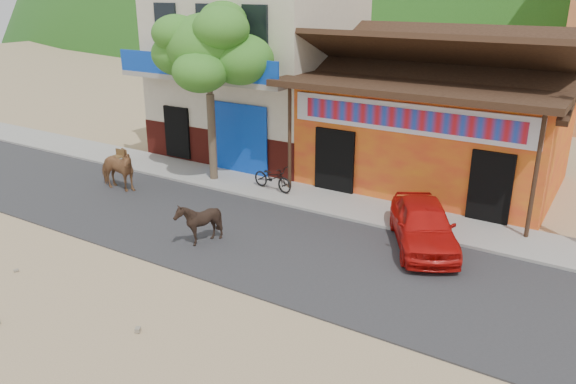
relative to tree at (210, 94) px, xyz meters
name	(u,v)px	position (x,y,z in m)	size (l,w,h in m)	color
ground	(212,283)	(4.60, -5.80, -3.12)	(120.00, 120.00, 0.00)	#9E825B
road	(270,244)	(4.60, -3.30, -3.10)	(60.00, 5.00, 0.04)	#28282B
sidewalk	(331,203)	(4.60, 0.20, -3.06)	(60.00, 2.00, 0.12)	gray
dance_club	(437,132)	(6.60, 4.20, -1.32)	(8.00, 6.00, 3.60)	orange
cafe_building	(259,67)	(-0.90, 4.20, 0.38)	(7.00, 6.00, 7.00)	beige
tree	(210,94)	(0.00, 0.00, 0.00)	(3.00, 3.00, 6.00)	#2D721E
cow_tan	(116,170)	(-2.14, -2.51, -2.37)	(0.77, 1.69, 1.43)	#93613A
cow_dark	(199,222)	(2.99, -4.31, -2.47)	(0.98, 1.10, 1.21)	black
red_car	(423,224)	(8.12, -1.32, -2.46)	(1.47, 3.66, 1.25)	red
scooter	(273,178)	(2.45, 0.10, -2.58)	(0.56, 1.61, 0.85)	black
cafe_chair_left	(120,150)	(-4.40, -0.32, -2.56)	(0.42, 0.42, 0.89)	#472917
cafe_chair_right	(116,151)	(-4.40, -0.50, -2.53)	(0.44, 0.44, 0.94)	#53331B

